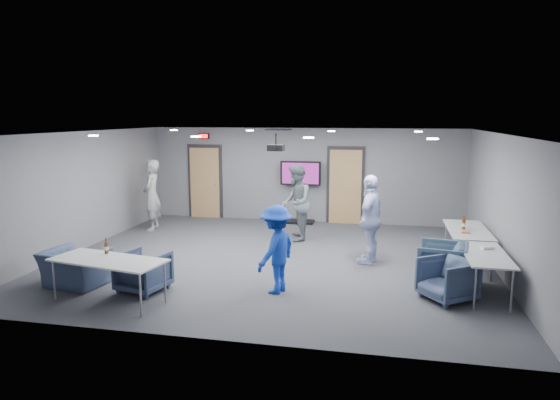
% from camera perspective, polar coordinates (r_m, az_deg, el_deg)
% --- Properties ---
extents(floor, '(9.00, 9.00, 0.00)m').
position_cam_1_polar(floor, '(10.82, -0.69, -6.75)').
color(floor, '#37393E').
rests_on(floor, ground).
extents(ceiling, '(9.00, 9.00, 0.00)m').
position_cam_1_polar(ceiling, '(10.39, -0.72, 7.70)').
color(ceiling, white).
rests_on(ceiling, wall_back).
extents(wall_back, '(9.00, 0.02, 2.70)m').
position_cam_1_polar(wall_back, '(14.41, 2.75, 2.85)').
color(wall_back, slate).
rests_on(wall_back, floor).
extents(wall_front, '(9.00, 0.02, 2.70)m').
position_cam_1_polar(wall_front, '(6.75, -8.11, -5.08)').
color(wall_front, slate).
rests_on(wall_front, floor).
extents(wall_left, '(0.02, 8.00, 2.70)m').
position_cam_1_polar(wall_left, '(12.30, -21.64, 1.00)').
color(wall_left, slate).
rests_on(wall_left, floor).
extents(wall_right, '(0.02, 8.00, 2.70)m').
position_cam_1_polar(wall_right, '(10.52, 23.99, -0.52)').
color(wall_right, slate).
rests_on(wall_right, floor).
extents(door_left, '(1.06, 0.17, 2.24)m').
position_cam_1_polar(door_left, '(15.16, -8.55, 2.02)').
color(door_left, black).
rests_on(door_left, wall_back).
extents(door_right, '(1.06, 0.17, 2.24)m').
position_cam_1_polar(door_right, '(14.26, 7.48, 1.57)').
color(door_right, black).
rests_on(door_right, wall_back).
extents(exit_sign, '(0.32, 0.08, 0.16)m').
position_cam_1_polar(exit_sign, '(15.03, -8.71, 7.24)').
color(exit_sign, black).
rests_on(exit_sign, wall_back).
extents(hvac_diffuser, '(0.60, 0.60, 0.03)m').
position_cam_1_polar(hvac_diffuser, '(13.23, -0.19, 8.05)').
color(hvac_diffuser, black).
rests_on(hvac_diffuser, ceiling).
extents(downlights, '(6.18, 3.78, 0.02)m').
position_cam_1_polar(downlights, '(10.39, -0.72, 7.61)').
color(downlights, white).
rests_on(downlights, ceiling).
extents(person_a, '(0.57, 0.76, 1.89)m').
position_cam_1_polar(person_a, '(13.77, -14.43, 0.54)').
color(person_a, '#969997').
rests_on(person_a, floor).
extents(person_b, '(0.86, 1.02, 1.88)m').
position_cam_1_polar(person_b, '(12.22, 1.84, -0.31)').
color(person_b, slate).
rests_on(person_b, floor).
extents(person_c, '(0.75, 1.17, 1.86)m').
position_cam_1_polar(person_c, '(10.51, 10.31, -2.18)').
color(person_c, '#C5D0FE').
rests_on(person_c, floor).
extents(person_d, '(0.86, 1.13, 1.54)m').
position_cam_1_polar(person_d, '(8.65, -0.44, -5.64)').
color(person_d, '#1C43BA').
rests_on(person_d, floor).
extents(chair_right_b, '(0.98, 0.96, 0.78)m').
position_cam_1_polar(chair_right_b, '(9.64, 18.01, -6.90)').
color(chair_right_b, '#3A4F65').
rests_on(chair_right_b, floor).
extents(chair_right_c, '(1.07, 1.07, 0.71)m').
position_cam_1_polar(chair_right_c, '(8.85, 18.56, -8.63)').
color(chair_right_c, '#3E4D6B').
rests_on(chair_right_c, floor).
extents(chair_front_a, '(0.91, 0.93, 0.71)m').
position_cam_1_polar(chair_front_a, '(9.14, -15.33, -7.88)').
color(chair_front_a, '#36415E').
rests_on(chair_front_a, floor).
extents(chair_front_b, '(1.15, 1.04, 0.66)m').
position_cam_1_polar(chair_front_b, '(9.82, -22.39, -7.19)').
color(chair_front_b, '#3E4C6C').
rests_on(chair_front_b, floor).
extents(table_right_a, '(0.80, 1.91, 0.73)m').
position_cam_1_polar(table_right_a, '(11.06, 20.66, -3.34)').
color(table_right_a, '#ACAEB0').
rests_on(table_right_a, floor).
extents(table_right_b, '(0.70, 1.68, 0.73)m').
position_cam_1_polar(table_right_b, '(9.24, 22.42, -5.98)').
color(table_right_b, '#ACAEB0').
rests_on(table_right_b, floor).
extents(table_front_left, '(2.02, 1.13, 0.73)m').
position_cam_1_polar(table_front_left, '(8.69, -19.05, -6.69)').
color(table_front_left, '#ACAEB0').
rests_on(table_front_left, floor).
extents(bottle_front, '(0.07, 0.07, 0.27)m').
position_cam_1_polar(bottle_front, '(9.02, -19.23, -5.20)').
color(bottle_front, '#603110').
rests_on(bottle_front, table_front_left).
extents(bottle_right, '(0.07, 0.07, 0.29)m').
position_cam_1_polar(bottle_right, '(10.96, 20.25, -2.63)').
color(bottle_right, '#603110').
rests_on(bottle_right, table_right_a).
extents(snack_box, '(0.18, 0.14, 0.04)m').
position_cam_1_polar(snack_box, '(10.64, 20.47, -3.49)').
color(snack_box, '#B65A2D').
rests_on(snack_box, table_right_a).
extents(wrapper, '(0.24, 0.21, 0.05)m').
position_cam_1_polar(wrapper, '(9.55, 22.56, -5.05)').
color(wrapper, silver).
rests_on(wrapper, table_right_b).
extents(tv_stand, '(1.16, 0.55, 1.78)m').
position_cam_1_polar(tv_stand, '(14.22, 2.35, 1.37)').
color(tv_stand, black).
rests_on(tv_stand, floor).
extents(projector, '(0.32, 0.31, 0.35)m').
position_cam_1_polar(projector, '(10.25, -0.48, 6.02)').
color(projector, black).
rests_on(projector, ceiling).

